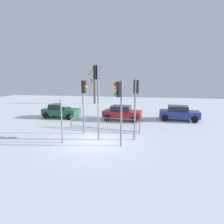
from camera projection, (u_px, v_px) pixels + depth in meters
ground_plane at (94, 141)px, 12.06m from camera, size 60.00×60.00×0.00m
traffic_light_foreground_left at (136, 95)px, 11.97m from camera, size 0.37×0.56×4.17m
traffic_light_mid_left at (97, 85)px, 11.81m from camera, size 0.48×0.45×5.10m
traffic_light_foreground_right at (119, 98)px, 10.66m from camera, size 0.49×0.44×4.08m
traffic_light_rear_right at (84, 94)px, 13.16m from camera, size 0.49×0.44×4.12m
direction_sign_post at (63, 119)px, 11.56m from camera, size 0.75×0.30×2.85m
pedestrian_guard_railing at (103, 124)px, 14.60m from camera, size 6.01×0.86×1.07m
car_green_near at (61, 111)px, 19.31m from camera, size 3.88×2.09×1.47m
car_blue_trailing at (179, 113)px, 18.10m from camera, size 3.94×2.21×1.47m
car_red_mid at (122, 113)px, 18.10m from camera, size 3.93×2.21×1.47m
bare_tree_left at (94, 87)px, 29.87m from camera, size 1.65×1.64×6.06m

